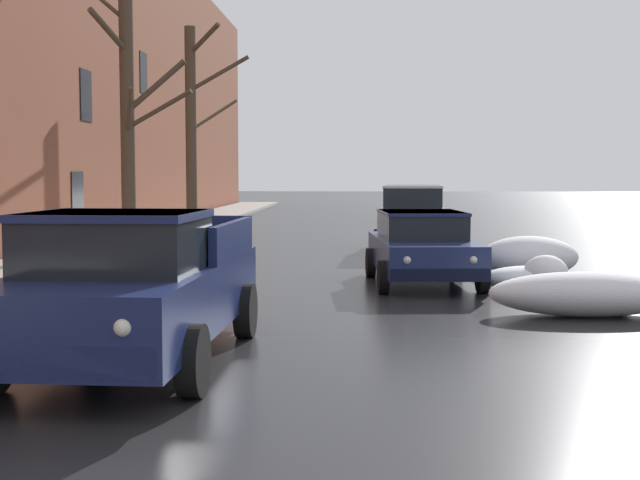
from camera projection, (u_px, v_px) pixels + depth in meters
name	position (u px, v px, depth m)	size (l,w,h in m)	color
left_sidewalk_slab	(64.00, 260.00, 21.25)	(2.53, 80.00, 0.14)	gray
snow_bank_along_left_kerb	(528.00, 257.00, 18.25)	(2.00, 1.34, 0.86)	white
snow_bank_near_corner_right	(535.00, 277.00, 16.15)	(1.73, 1.01, 0.68)	white
snow_bank_along_right_kerb	(122.00, 266.00, 18.36)	(2.13, 1.09, 0.51)	white
snow_bank_far_right_pile	(589.00, 295.00, 13.31)	(2.93, 1.11, 0.68)	white
bare_tree_mid_block	(128.00, 116.00, 23.03)	(3.62, 1.82, 7.64)	#4C3D2D
bare_tree_far_down_block	(193.00, 124.00, 31.56)	(2.58, 2.88, 7.36)	#4C3D2D
pickup_truck_darkblue_approaching_near_lane	(133.00, 287.00, 9.96)	(2.34, 5.32, 1.76)	navy
sedan_darkblue_parked_kerbside_close	(422.00, 246.00, 17.13)	(2.23, 4.28, 1.42)	navy
suv_silver_parked_kerbside_mid	(413.00, 215.00, 24.56)	(2.21, 4.77, 1.82)	#B7B7BC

